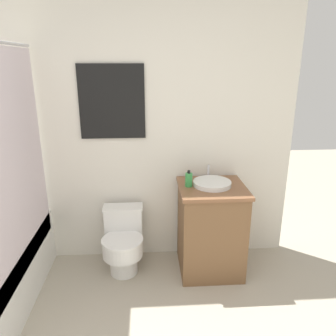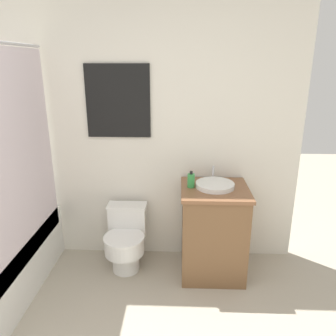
% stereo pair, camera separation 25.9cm
% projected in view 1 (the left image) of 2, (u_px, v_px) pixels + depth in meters
% --- Properties ---
extents(wall_back, '(3.45, 0.07, 2.50)m').
position_uv_depth(wall_back, '(105.00, 131.00, 2.94)').
color(wall_back, silver).
rests_on(wall_back, ground_plane).
extents(toilet, '(0.37, 0.49, 0.58)m').
position_uv_depth(toilet, '(123.00, 242.00, 2.98)').
color(toilet, white).
rests_on(toilet, ground_plane).
extents(vanity, '(0.58, 0.56, 0.82)m').
position_uv_depth(vanity, '(211.00, 228.00, 2.96)').
color(vanity, brown).
rests_on(vanity, ground_plane).
extents(sink, '(0.33, 0.37, 0.13)m').
position_uv_depth(sink, '(212.00, 183.00, 2.85)').
color(sink, white).
rests_on(sink, vanity).
extents(soap_bottle, '(0.06, 0.06, 0.14)m').
position_uv_depth(soap_bottle, '(189.00, 180.00, 2.82)').
color(soap_bottle, green).
rests_on(soap_bottle, vanity).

